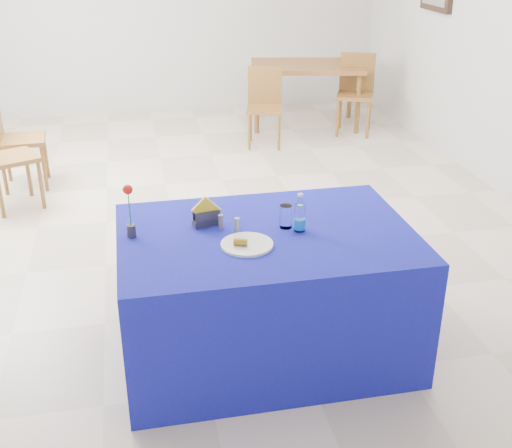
{
  "coord_description": "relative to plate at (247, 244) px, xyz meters",
  "views": [
    {
      "loc": [
        -0.86,
        -5.06,
        2.27
      ],
      "look_at": [
        -0.28,
        -2.23,
        0.92
      ],
      "focal_mm": 45.0,
      "sensor_mm": 36.0,
      "label": 1
    }
  ],
  "objects": [
    {
      "name": "floor",
      "position": [
        0.31,
        2.15,
        -0.77
      ],
      "size": [
        7.0,
        7.0,
        0.0
      ],
      "primitive_type": "plane",
      "color": "beige",
      "rests_on": "ground"
    },
    {
      "name": "room_shell",
      "position": [
        0.31,
        2.15,
        0.98
      ],
      "size": [
        7.0,
        7.0,
        7.0
      ],
      "color": "silver",
      "rests_on": "ground"
    },
    {
      "name": "plate",
      "position": [
        0.0,
        0.0,
        0.0
      ],
      "size": [
        0.27,
        0.27,
        0.01
      ],
      "primitive_type": "cylinder",
      "color": "silver",
      "rests_on": "blue_table"
    },
    {
      "name": "drinking_glass",
      "position": [
        0.25,
        0.18,
        0.06
      ],
      "size": [
        0.07,
        0.07,
        0.13
      ],
      "primitive_type": "cylinder",
      "color": "white",
      "rests_on": "blue_table"
    },
    {
      "name": "salt_shaker",
      "position": [
        -0.02,
        0.17,
        0.04
      ],
      "size": [
        0.03,
        0.03,
        0.08
      ],
      "primitive_type": "cylinder",
      "color": "gray",
      "rests_on": "blue_table"
    },
    {
      "name": "pepper_shaker",
      "position": [
        -0.1,
        0.23,
        0.04
      ],
      "size": [
        0.03,
        0.03,
        0.08
      ],
      "primitive_type": "cylinder",
      "color": "slate",
      "rests_on": "blue_table"
    },
    {
      "name": "blue_table",
      "position": [
        0.13,
        0.14,
        -0.39
      ],
      "size": [
        1.6,
        1.1,
        0.76
      ],
      "color": "#101295",
      "rests_on": "floor"
    },
    {
      "name": "water_bottle",
      "position": [
        0.32,
        0.13,
        0.06
      ],
      "size": [
        0.07,
        0.07,
        0.21
      ],
      "color": "silver",
      "rests_on": "blue_table"
    },
    {
      "name": "napkin_holder",
      "position": [
        -0.17,
        0.3,
        0.04
      ],
      "size": [
        0.17,
        0.1,
        0.17
      ],
      "color": "#38383D",
      "rests_on": "blue_table"
    },
    {
      "name": "rose_vase",
      "position": [
        -0.58,
        0.23,
        0.14
      ],
      "size": [
        0.05,
        0.05,
        0.3
      ],
      "color": "#28272C",
      "rests_on": "blue_table"
    },
    {
      "name": "oak_table",
      "position": [
        1.62,
        4.63,
        -0.09
      ],
      "size": [
        1.48,
        1.1,
        0.76
      ],
      "color": "#965F2B",
      "rests_on": "floor"
    },
    {
      "name": "chair_bg_left",
      "position": [
        0.96,
        3.99,
        -0.27
      ],
      "size": [
        0.46,
        0.46,
        0.86
      ],
      "rotation": [
        0.0,
        0.0,
        -0.24
      ],
      "color": "olive",
      "rests_on": "floor"
    },
    {
      "name": "chair_bg_right",
      "position": [
        2.13,
        4.24,
        -0.24
      ],
      "size": [
        0.54,
        0.54,
        0.92
      ],
      "rotation": [
        0.0,
        0.0,
        -0.4
      ],
      "color": "olive",
      "rests_on": "floor"
    },
    {
      "name": "chair_win_b",
      "position": [
        -1.62,
        3.14,
        -0.23
      ],
      "size": [
        0.44,
        0.44,
        0.93
      ],
      "rotation": [
        0.0,
        0.0,
        1.62
      ],
      "color": "olive",
      "rests_on": "floor"
    },
    {
      "name": "banana_pieces",
      "position": [
        -0.03,
        -0.02,
        0.03
      ],
      "size": [
        0.08,
        0.06,
        0.04
      ],
      "color": "gold",
      "rests_on": "plate"
    }
  ]
}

